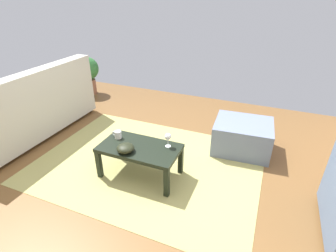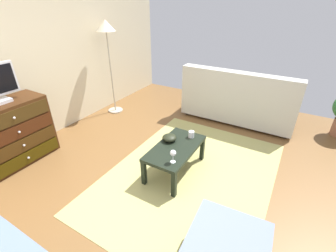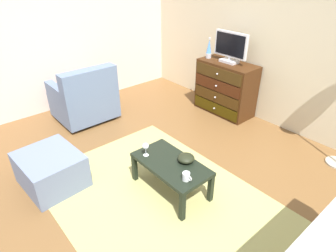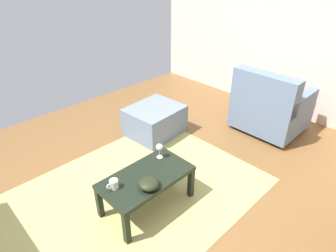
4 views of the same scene
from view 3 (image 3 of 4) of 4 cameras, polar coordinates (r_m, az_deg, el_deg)
ground_plane at (r=3.45m, az=-1.62°, el=-11.24°), size 5.94×5.06×0.05m
wall_accent_rear at (r=4.50m, az=22.41°, el=16.47°), size 5.94×0.12×2.73m
wall_plain_left at (r=5.11m, az=-22.66°, el=17.80°), size 0.12×5.06×2.73m
area_rug at (r=3.22m, az=-2.15°, el=-14.14°), size 2.60×1.90×0.01m
dresser at (r=4.88m, az=11.25°, el=7.38°), size 0.96×0.49×0.85m
tv at (r=4.69m, az=12.25°, el=15.00°), size 0.59×0.18×0.47m
lava_lamp at (r=4.90m, az=8.08°, el=14.80°), size 0.09×0.09×0.33m
coffee_table at (r=3.13m, az=0.59°, el=-7.98°), size 0.86×0.47×0.37m
wine_glass at (r=3.15m, az=-4.44°, el=-4.05°), size 0.07×0.07×0.16m
mug at (r=2.86m, az=3.65°, el=-9.91°), size 0.11×0.08×0.08m
bowl_decorative at (r=3.10m, az=3.57°, el=-6.35°), size 0.18×0.18×0.08m
armchair at (r=4.74m, az=-16.12°, el=5.22°), size 0.80×0.85×0.89m
ottoman at (r=3.54m, az=-22.09°, el=-7.97°), size 0.74×0.65×0.39m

